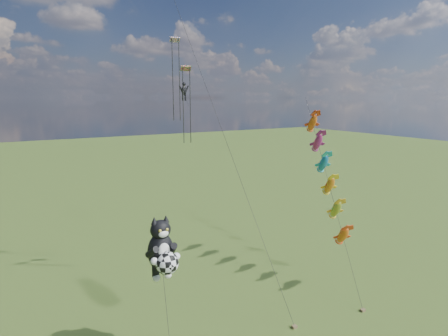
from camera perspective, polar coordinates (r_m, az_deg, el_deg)
ground at (r=34.02m, az=-7.73°, el=-21.28°), size 300.00×300.00×0.00m
cat_kite_rig at (r=27.60m, az=-9.36°, el=-12.33°), size 2.19×4.05×9.73m
fish_windsock_rig at (r=40.06m, az=15.34°, el=-0.97°), size 6.22×14.80×18.03m
parafoil_rig at (r=38.31m, az=-5.89°, el=11.70°), size 3.38×17.30×27.66m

